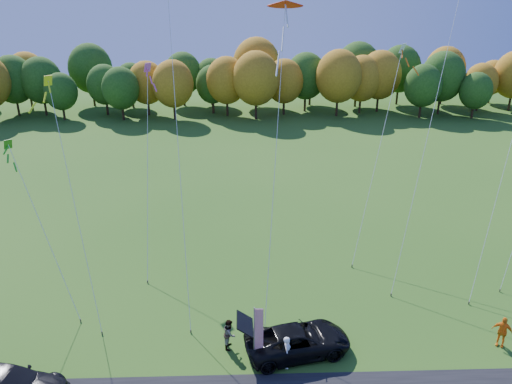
{
  "coord_description": "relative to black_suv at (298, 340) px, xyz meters",
  "views": [
    {
      "loc": [
        -0.87,
        -20.66,
        17.74
      ],
      "look_at": [
        0.0,
        6.0,
        7.0
      ],
      "focal_mm": 35.0,
      "sensor_mm": 36.0,
      "label": 1
    }
  ],
  "objects": [
    {
      "name": "ground",
      "position": [
        -2.02,
        -0.56,
        -0.77
      ],
      "size": [
        160.0,
        160.0,
        0.0
      ],
      "primitive_type": "plane",
      "color": "#255316"
    },
    {
      "name": "tree_line",
      "position": [
        -2.02,
        54.44,
        -0.77
      ],
      "size": [
        116.0,
        12.0,
        10.0
      ],
      "primitive_type": null,
      "color": "#1E4711",
      "rests_on": "ground"
    },
    {
      "name": "black_suv",
      "position": [
        0.0,
        0.0,
        0.0
      ],
      "size": [
        5.97,
        3.7,
        1.54
      ],
      "primitive_type": "imported",
      "rotation": [
        0.0,
        0.0,
        1.79
      ],
      "color": "black",
      "rests_on": "ground"
    },
    {
      "name": "person_tailgate_a",
      "position": [
        -0.65,
        -1.02,
        0.12
      ],
      "size": [
        0.57,
        0.73,
        1.78
      ],
      "primitive_type": "imported",
      "rotation": [
        0.0,
        0.0,
        1.33
      ],
      "color": "white",
      "rests_on": "ground"
    },
    {
      "name": "person_tailgate_b",
      "position": [
        -3.59,
        0.58,
        0.08
      ],
      "size": [
        0.74,
        0.9,
        1.7
      ],
      "primitive_type": "imported",
      "rotation": [
        0.0,
        0.0,
        1.45
      ],
      "color": "gray",
      "rests_on": "ground"
    },
    {
      "name": "person_east",
      "position": [
        10.97,
        0.22,
        0.12
      ],
      "size": [
        1.12,
        0.93,
        1.79
      ],
      "primitive_type": "imported",
      "rotation": [
        0.0,
        0.0,
        -0.57
      ],
      "color": "orange",
      "rests_on": "ground"
    },
    {
      "name": "feather_flag",
      "position": [
        -2.15,
        -1.03,
        1.42
      ],
      "size": [
        0.48,
        0.08,
        3.6
      ],
      "color": "#999999",
      "rests_on": "ground"
    },
    {
      "name": "kite_delta_blue",
      "position": [
        -6.64,
        7.48,
        11.72
      ],
      "size": [
        3.66,
        11.98,
        24.94
      ],
      "color": "#4C3F33",
      "rests_on": "ground"
    },
    {
      "name": "kite_parafoil_orange",
      "position": [
        9.88,
        10.46,
        11.5
      ],
      "size": [
        8.7,
        11.46,
        24.95
      ],
      "color": "#4C3F33",
      "rests_on": "ground"
    },
    {
      "name": "kite_delta_red",
      "position": [
        -0.85,
        6.04,
        8.29
      ],
      "size": [
        2.79,
        10.44,
        18.34
      ],
      "color": "#4C3F33",
      "rests_on": "ground"
    },
    {
      "name": "kite_diamond_yellow",
      "position": [
        -12.07,
        4.31,
        5.97
      ],
      "size": [
        3.21,
        5.46,
        13.8
      ],
      "color": "#4C3F33",
      "rests_on": "ground"
    },
    {
      "name": "kite_diamond_green",
      "position": [
        -14.27,
        4.93,
        4.14
      ],
      "size": [
        4.53,
        4.33,
        10.17
      ],
      "color": "#4C3F33",
      "rests_on": "ground"
    },
    {
      "name": "kite_diamond_white",
      "position": [
        6.88,
        12.29,
        6.3
      ],
      "size": [
        4.88,
        7.93,
        14.62
      ],
      "color": "#4C3F33",
      "rests_on": "ground"
    },
    {
      "name": "kite_diamond_pink",
      "position": [
        -9.26,
        11.29,
        5.94
      ],
      "size": [
        1.11,
        8.69,
        13.4
      ],
      "color": "#4C3F33",
      "rests_on": "ground"
    },
    {
      "name": "kite_diamond_blue_low",
      "position": [
        12.6,
        6.27,
        4.26
      ],
      "size": [
        3.78,
        4.98,
        10.4
      ],
      "color": "#4C3F33",
      "rests_on": "ground"
    }
  ]
}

